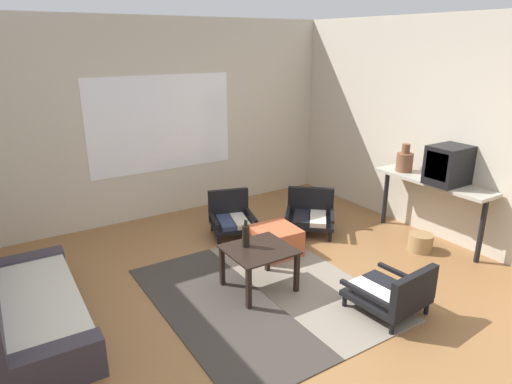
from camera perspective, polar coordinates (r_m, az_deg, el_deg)
ground_plane at (r=4.33m, az=4.47°, el=-14.92°), size 7.80×7.80×0.00m
far_wall_with_window at (r=6.40m, az=-12.08°, el=8.89°), size 5.60×0.13×2.70m
side_wall_right at (r=5.90m, az=24.26°, el=6.86°), size 0.12×6.60×2.70m
area_rug at (r=4.58m, az=0.89°, el=-12.73°), size 1.97×2.34×0.01m
couch at (r=4.43m, az=-27.09°, el=-13.22°), size 0.80×1.89×0.66m
coffee_table at (r=4.50m, az=0.37°, el=-8.13°), size 0.64×0.59×0.44m
armchair_by_window at (r=5.82m, az=-3.18°, el=-3.08°), size 0.66×0.66×0.55m
armchair_striped_foreground at (r=4.36m, az=17.02°, el=-12.11°), size 0.64×0.67×0.50m
armchair_corner at (r=5.95m, az=6.86°, el=-2.70°), size 0.84×0.83×0.53m
ottoman_orange at (r=5.31m, az=2.42°, el=-6.21°), size 0.53×0.53×0.32m
console_shelf at (r=5.85m, az=21.42°, el=0.57°), size 0.39×1.50×0.80m
crt_television at (r=5.66m, az=23.25°, el=3.17°), size 0.47×0.36×0.45m
clay_vase at (r=6.04m, az=18.33°, el=3.78°), size 0.21×0.21×0.36m
glass_bottle at (r=4.46m, az=-1.30°, el=-5.54°), size 0.07×0.07×0.28m
wicker_basket at (r=5.75m, az=20.13°, el=-6.00°), size 0.29×0.29×0.21m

